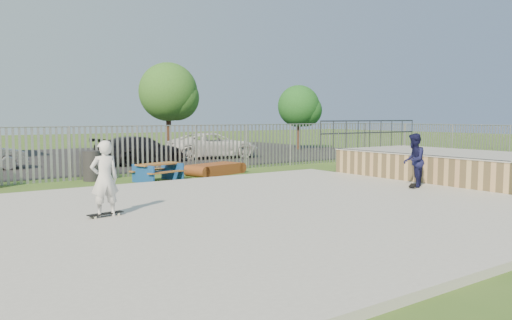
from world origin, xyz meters
TOP-DOWN VIEW (x-y plane):
  - ground at (0.00, 0.00)m, footprint 120.00×120.00m
  - concrete_slab at (0.00, 0.00)m, footprint 15.00×12.00m
  - quarter_pipe at (9.50, 1.04)m, footprint 5.50×7.05m
  - fence at (1.00, 4.59)m, footprint 26.04×16.02m
  - picnic_table at (0.94, 6.93)m, footprint 1.87×1.67m
  - funbox at (3.82, 7.70)m, footprint 2.39×1.64m
  - trash_bin_grey at (-0.95, 8.53)m, footprint 0.67×0.67m
  - parking_lot at (0.00, 19.00)m, footprint 40.00×18.00m
  - car_dark at (3.03, 13.75)m, footprint 5.03×2.96m
  - car_white at (7.75, 14.66)m, footprint 5.45×3.18m
  - tree_mid at (7.54, 20.10)m, footprint 3.80×3.80m
  - tree_right at (16.47, 17.61)m, footprint 2.98×2.98m
  - skateboard_a at (6.48, 0.01)m, footprint 0.78×0.60m
  - skateboard_b at (-2.95, 1.00)m, footprint 0.82×0.32m
  - skater_navy at (6.48, 0.01)m, footprint 1.04×0.98m
  - skater_white at (-2.95, 1.00)m, footprint 0.63×0.42m

SIDE VIEW (x-z plane):
  - ground at x=0.00m, z-range 0.00..0.00m
  - parking_lot at x=0.00m, z-range 0.00..0.02m
  - concrete_slab at x=0.00m, z-range 0.00..0.15m
  - skateboard_a at x=6.48m, z-range 0.15..0.23m
  - skateboard_b at x=-2.95m, z-range 0.15..0.23m
  - funbox at x=3.82m, z-range 0.00..0.44m
  - picnic_table at x=0.94m, z-range 0.01..0.68m
  - trash_bin_grey at x=-0.95m, z-range 0.00..1.11m
  - quarter_pipe at x=9.50m, z-range -0.54..1.65m
  - car_dark at x=3.03m, z-range 0.02..1.39m
  - car_white at x=7.75m, z-range 0.02..1.45m
  - skater_navy at x=6.48m, z-range 0.15..1.84m
  - skater_white at x=-2.95m, z-range 0.15..1.84m
  - fence at x=1.00m, z-range 0.00..2.00m
  - tree_right at x=16.47m, z-range 0.79..5.38m
  - tree_mid at x=7.54m, z-range 1.02..6.87m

